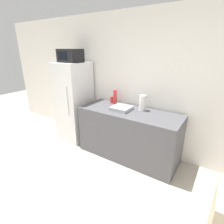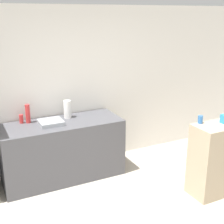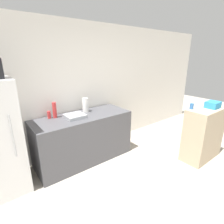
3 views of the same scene
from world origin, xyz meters
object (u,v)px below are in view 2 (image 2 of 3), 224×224
bottle_short (21,119)px  paper_towel_roll (67,109)px  jar (200,120)px  bottle_tall (28,114)px

bottle_short → paper_towel_roll: bearing=-5.3°
jar → paper_towel_roll: (-1.43, 1.39, -0.04)m
bottle_tall → paper_towel_roll: (0.60, -0.04, -0.00)m
jar → bottle_short: bearing=145.5°
bottle_tall → jar: bottle_tall is taller
bottle_short → paper_towel_roll: paper_towel_roll is taller
bottle_tall → jar: 2.48m
bottle_tall → jar: bearing=-35.2°
jar → bottle_tall: bearing=144.8°
paper_towel_roll → jar: bearing=-44.3°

